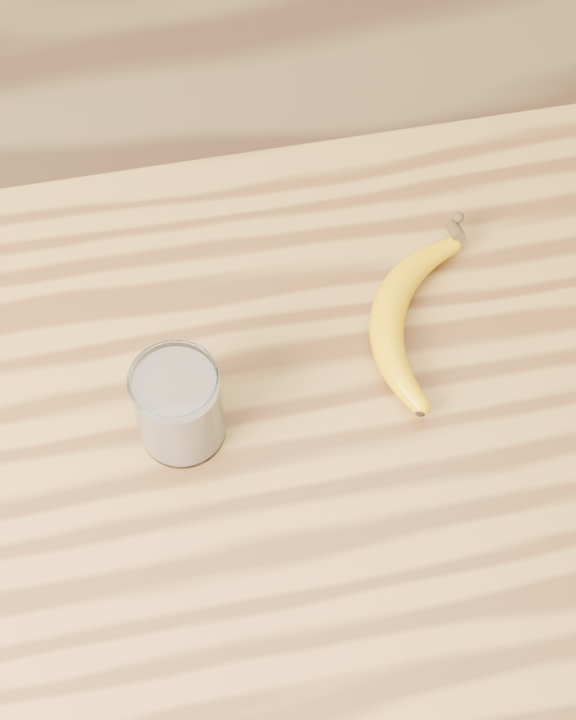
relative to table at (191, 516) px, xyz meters
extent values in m
plane|color=olive|center=(0.00, 0.00, -0.77)|extent=(4.00, 4.00, 0.00)
cube|color=#A27331|center=(0.00, 0.00, 0.11)|extent=(1.20, 0.80, 0.04)
cylinder|color=brown|center=(0.54, 0.34, -0.34)|extent=(0.06, 0.06, 0.86)
cylinder|color=white|center=(0.01, 0.04, 0.18)|extent=(0.09, 0.09, 0.11)
torus|color=white|center=(0.01, 0.04, 0.24)|extent=(0.09, 0.09, 0.00)
cylinder|color=beige|center=(0.01, 0.04, 0.18)|extent=(0.08, 0.08, 0.09)
camera|label=1|loc=(0.03, -0.43, 1.05)|focal=50.00mm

